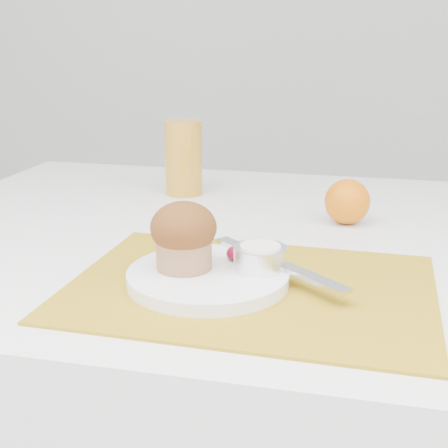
% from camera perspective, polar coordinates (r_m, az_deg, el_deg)
% --- Properties ---
extents(placemat, '(0.41, 0.31, 0.00)m').
position_cam_1_polar(placemat, '(0.71, 2.43, -5.78)').
color(placemat, '#AB8317').
rests_on(placemat, table).
extents(plate, '(0.22, 0.22, 0.01)m').
position_cam_1_polar(plate, '(0.71, -1.48, -4.86)').
color(plate, white).
rests_on(plate, placemat).
extents(ramekin, '(0.07, 0.07, 0.03)m').
position_cam_1_polar(ramekin, '(0.71, 3.32, -3.11)').
color(ramekin, white).
rests_on(ramekin, plate).
extents(cream, '(0.06, 0.06, 0.01)m').
position_cam_1_polar(cream, '(0.71, 3.34, -2.13)').
color(cream, white).
rests_on(cream, ramekin).
extents(raspberry_near, '(0.02, 0.02, 0.02)m').
position_cam_1_polar(raspberry_near, '(0.74, 0.93, -2.70)').
color(raspberry_near, '#5C0219').
rests_on(raspberry_near, plate).
extents(raspberry_far, '(0.02, 0.02, 0.02)m').
position_cam_1_polar(raspberry_far, '(0.73, 1.69, -2.86)').
color(raspberry_far, '#530302').
rests_on(raspberry_far, plate).
extents(butter_knife, '(0.18, 0.15, 0.01)m').
position_cam_1_polar(butter_knife, '(0.73, 4.89, -3.58)').
color(butter_knife, silver).
rests_on(butter_knife, plate).
extents(orange, '(0.07, 0.07, 0.07)m').
position_cam_1_polar(orange, '(0.95, 11.20, 2.02)').
color(orange, orange).
rests_on(orange, table).
extents(juice_glass, '(0.07, 0.07, 0.13)m').
position_cam_1_polar(juice_glass, '(1.10, -3.72, 6.08)').
color(juice_glass, gold).
rests_on(juice_glass, table).
extents(muffin, '(0.08, 0.08, 0.08)m').
position_cam_1_polar(muffin, '(0.71, -3.71, -1.03)').
color(muffin, '#A97751').
rests_on(muffin, plate).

